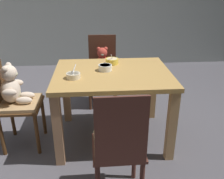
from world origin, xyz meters
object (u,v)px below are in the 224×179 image
object	(u,v)px
porridge_bowl_yellow_far_center	(112,61)
teddy_chair_far_center	(102,66)
teddy_chair_near_front	(119,138)
porridge_bowl_white_center	(105,68)
teddy_chair_near_left	(14,95)
porridge_bowl_cream_near_left	(73,76)
dining_table	(112,85)

from	to	relation	value
porridge_bowl_yellow_far_center	teddy_chair_far_center	bearing A→B (deg)	97.88
teddy_chair_far_center	teddy_chair_near_front	size ratio (longest dim) A/B	0.96
porridge_bowl_white_center	teddy_chair_near_left	bearing A→B (deg)	-173.16
teddy_chair_far_center	porridge_bowl_cream_near_left	bearing A→B (deg)	-15.21
teddy_chair_far_center	porridge_bowl_yellow_far_center	bearing A→B (deg)	9.63
teddy_chair_near_left	porridge_bowl_yellow_far_center	xyz separation A→B (m)	(0.96, 0.31, 0.22)
dining_table	teddy_chair_near_front	distance (m)	0.83
porridge_bowl_cream_near_left	porridge_bowl_yellow_far_center	distance (m)	0.54
porridge_bowl_cream_near_left	teddy_chair_far_center	bearing A→B (deg)	73.05
teddy_chair_near_left	porridge_bowl_white_center	size ratio (longest dim) A/B	6.50
teddy_chair_far_center	porridge_bowl_white_center	distance (m)	0.83
porridge_bowl_white_center	porridge_bowl_yellow_far_center	size ratio (longest dim) A/B	0.93
teddy_chair_near_front	porridge_bowl_yellow_far_center	distance (m)	1.11
porridge_bowl_white_center	teddy_chair_far_center	bearing A→B (deg)	90.04
porridge_bowl_white_center	dining_table	bearing A→B (deg)	-36.62
teddy_chair_far_center	porridge_bowl_white_center	world-z (taller)	teddy_chair_far_center
dining_table	porridge_bowl_cream_near_left	bearing A→B (deg)	-159.18
teddy_chair_near_left	porridge_bowl_yellow_far_center	distance (m)	1.03
teddy_chair_far_center	porridge_bowl_cream_near_left	xyz separation A→B (m)	(-0.30, -0.98, 0.24)
porridge_bowl_cream_near_left	dining_table	bearing A→B (deg)	20.82
teddy_chair_far_center	teddy_chair_near_left	world-z (taller)	teddy_chair_far_center
teddy_chair_near_left	teddy_chair_near_front	bearing A→B (deg)	-39.82
porridge_bowl_white_center	porridge_bowl_cream_near_left	size ratio (longest dim) A/B	0.98
teddy_chair_near_left	teddy_chair_near_front	world-z (taller)	teddy_chair_near_front
teddy_chair_far_center	teddy_chair_near_front	bearing A→B (deg)	3.48
teddy_chair_near_left	dining_table	bearing A→B (deg)	3.37
teddy_chair_near_front	porridge_bowl_yellow_far_center	world-z (taller)	teddy_chair_near_front
porridge_bowl_white_center	porridge_bowl_yellow_far_center	world-z (taller)	porridge_bowl_yellow_far_center
dining_table	teddy_chair_far_center	world-z (taller)	teddy_chair_far_center
teddy_chair_near_left	porridge_bowl_cream_near_left	world-z (taller)	teddy_chair_near_left
dining_table	teddy_chair_near_front	bearing A→B (deg)	-91.18
teddy_chair_near_left	porridge_bowl_yellow_far_center	bearing A→B (deg)	17.63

